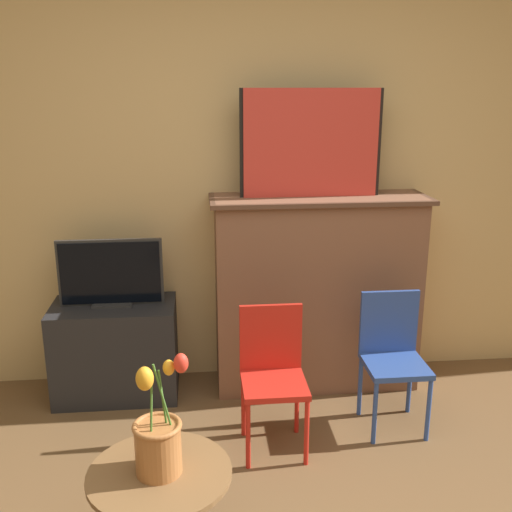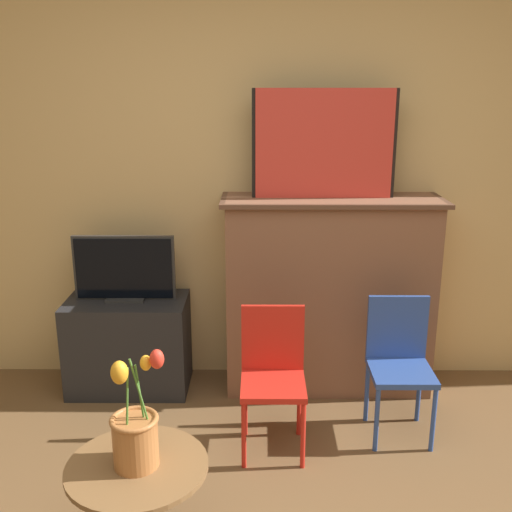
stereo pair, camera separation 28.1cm
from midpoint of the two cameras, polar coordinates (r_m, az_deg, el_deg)
name	(u,v)px [view 2 (the right image)]	position (r m, az deg, el deg)	size (l,w,h in m)	color
wall_back	(269,161)	(3.58, 3.47, 9.01)	(8.00, 0.06, 2.70)	tan
fireplace_mantel	(329,293)	(3.59, 9.19, -3.52)	(1.26, 0.41, 1.17)	brown
painting	(324,144)	(3.39, 8.91, 10.48)	(0.80, 0.03, 0.60)	black
tv_stand	(129,344)	(3.69, -9.88, -8.31)	(0.71, 0.40, 0.57)	#232326
tv_monitor	(124,270)	(3.53, -10.23, -1.31)	(0.59, 0.12, 0.39)	#2D2D2D
chair_red	(273,370)	(3.04, 4.31, -10.81)	(0.32, 0.32, 0.73)	red
chair_blue	(399,358)	(3.28, 15.93, -9.35)	(0.32, 0.32, 0.73)	#2D4C99
side_table	(139,501)	(2.41, -7.55, -22.26)	(0.52, 0.52, 0.46)	brown
vase_tulips	(135,433)	(2.24, -7.78, -16.46)	(0.20, 0.18, 0.45)	#AD6B38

